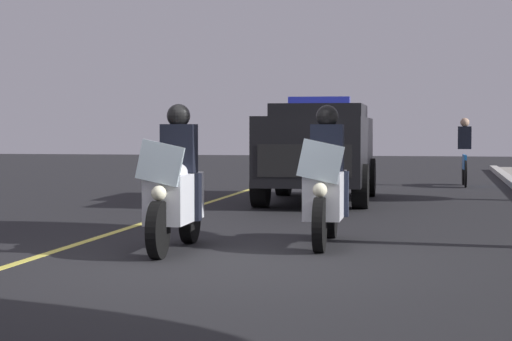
% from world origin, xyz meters
% --- Properties ---
extents(ground_plane, '(80.00, 80.00, 0.00)m').
position_xyz_m(ground_plane, '(0.00, 0.00, 0.00)').
color(ground_plane, black).
extents(lane_stripe_center, '(48.00, 0.12, 0.01)m').
position_xyz_m(lane_stripe_center, '(0.00, -2.11, 0.00)').
color(lane_stripe_center, '#E0D14C').
rests_on(lane_stripe_center, ground).
extents(police_motorcycle_lead_left, '(2.14, 0.58, 1.72)m').
position_xyz_m(police_motorcycle_lead_left, '(-0.91, -0.77, 0.70)').
color(police_motorcycle_lead_left, black).
rests_on(police_motorcycle_lead_left, ground).
extents(police_motorcycle_lead_right, '(2.14, 0.58, 1.72)m').
position_xyz_m(police_motorcycle_lead_right, '(-1.79, 0.90, 0.70)').
color(police_motorcycle_lead_right, black).
rests_on(police_motorcycle_lead_right, ground).
extents(police_suv, '(4.96, 2.19, 2.05)m').
position_xyz_m(police_suv, '(-8.66, -0.07, 1.07)').
color(police_suv, black).
rests_on(police_suv, ground).
extents(cyclist_background, '(1.76, 0.33, 1.69)m').
position_xyz_m(cyclist_background, '(-14.24, 2.85, 0.84)').
color(cyclist_background, black).
rests_on(cyclist_background, ground).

